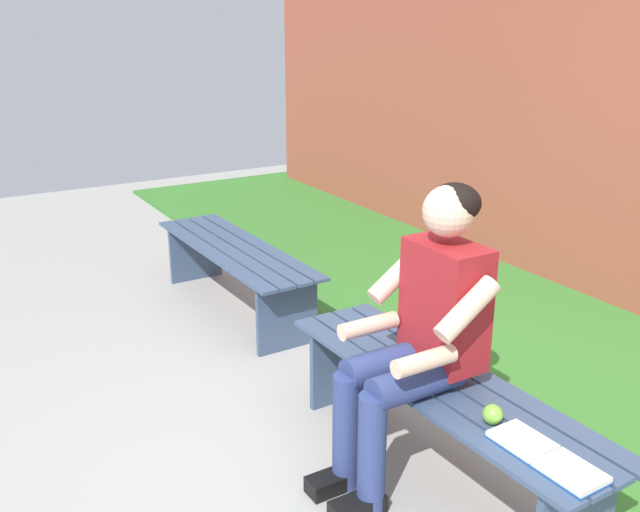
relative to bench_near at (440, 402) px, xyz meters
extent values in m
cube|color=#9E9E99|center=(1.01, 1.00, -0.35)|extent=(10.00, 7.00, 0.04)
cube|color=#387A2D|center=(1.01, -1.46, -0.31)|extent=(9.00, 2.19, 0.03)
cube|color=#384C6B|center=(0.00, -0.17, 0.09)|extent=(1.63, 0.13, 0.02)
cube|color=#384C6B|center=(0.00, -0.06, 0.09)|extent=(1.63, 0.13, 0.02)
cube|color=#384C6B|center=(0.00, 0.06, 0.09)|extent=(1.63, 0.13, 0.02)
cube|color=#384C6B|center=(0.00, 0.17, 0.09)|extent=(1.63, 0.13, 0.02)
cube|color=#384C6B|center=(0.70, 0.01, -0.12)|extent=(0.04, 0.39, 0.41)
cube|color=#384C6B|center=(2.02, -0.17, 0.09)|extent=(1.59, 0.13, 0.02)
cube|color=#384C6B|center=(2.02, -0.06, 0.09)|extent=(1.59, 0.13, 0.02)
cube|color=#384C6B|center=(2.02, 0.06, 0.09)|extent=(1.59, 0.13, 0.02)
cube|color=#384C6B|center=(2.01, 0.17, 0.09)|extent=(1.59, 0.13, 0.02)
cube|color=#384C6B|center=(1.34, -0.01, -0.12)|extent=(0.04, 0.39, 0.41)
cube|color=#384C6B|center=(2.69, 0.01, -0.12)|extent=(0.04, 0.39, 0.41)
cube|color=maroon|center=(0.03, -0.02, 0.42)|extent=(0.34, 0.20, 0.50)
sphere|color=beige|center=(0.03, -0.01, 0.80)|extent=(0.20, 0.20, 0.20)
ellipsoid|color=black|center=(0.03, -0.04, 0.83)|extent=(0.20, 0.19, 0.15)
cylinder|color=navy|center=(-0.06, 0.18, 0.17)|extent=(0.13, 0.40, 0.13)
cylinder|color=navy|center=(0.12, 0.18, 0.17)|extent=(0.13, 0.40, 0.13)
cylinder|color=navy|center=(-0.06, 0.38, -0.08)|extent=(0.11, 0.11, 0.50)
cube|color=black|center=(-0.06, 0.44, -0.29)|extent=(0.10, 0.22, 0.07)
cylinder|color=navy|center=(0.12, 0.38, -0.08)|extent=(0.11, 0.11, 0.50)
cube|color=black|center=(0.12, 0.44, -0.29)|extent=(0.10, 0.22, 0.07)
cylinder|color=beige|center=(-0.18, 0.06, 0.49)|extent=(0.08, 0.28, 0.23)
cylinder|color=beige|center=(-0.15, 0.22, 0.31)|extent=(0.07, 0.26, 0.07)
cylinder|color=beige|center=(0.24, 0.06, 0.49)|extent=(0.08, 0.28, 0.23)
cylinder|color=beige|center=(0.21, 0.22, 0.31)|extent=(0.07, 0.26, 0.07)
sphere|color=#72B738|center=(-0.34, 0.05, 0.14)|extent=(0.07, 0.07, 0.07)
cube|color=white|center=(-0.70, 0.05, 0.12)|extent=(0.20, 0.15, 0.02)
cube|color=white|center=(-0.49, 0.06, 0.12)|extent=(0.20, 0.15, 0.02)
cube|color=#1E478C|center=(-0.60, 0.05, 0.11)|extent=(0.41, 0.17, 0.01)
camera|label=1|loc=(-1.94, 1.73, 1.51)|focal=39.77mm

